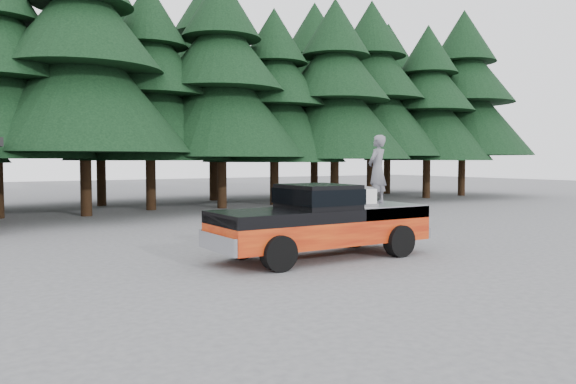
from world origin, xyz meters
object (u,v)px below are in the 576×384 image
air_compressor (362,197)px  man_on_bed (377,169)px  parked_car (367,211)px  pickup_truck (321,232)px

air_compressor → man_on_bed: 1.20m
parked_car → pickup_truck: bearing=-174.3°
pickup_truck → man_on_bed: 2.63m
pickup_truck → air_compressor: 1.50m
man_on_bed → parked_car: 5.95m
pickup_truck → man_on_bed: size_ratio=3.13×
pickup_truck → parked_car: bearing=40.7°
man_on_bed → parked_car: man_on_bed is taller
parked_car → air_compressor: bearing=-166.0°
air_compressor → parked_car: 6.61m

